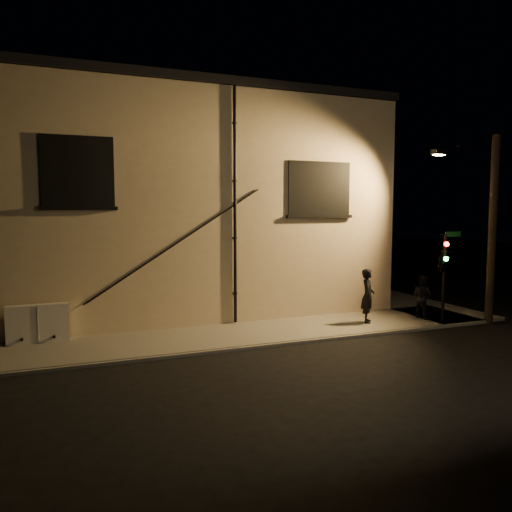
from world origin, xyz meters
name	(u,v)px	position (x,y,z in m)	size (l,w,h in m)	color
ground	(319,341)	(0.00, 0.00, 0.00)	(90.00, 90.00, 0.00)	black
sidewalk	(293,311)	(1.22, 4.39, 0.06)	(21.00, 16.00, 0.12)	slate
building	(166,205)	(-3.00, 8.99, 4.40)	(16.20, 12.23, 8.80)	beige
utility_cabinet	(38,324)	(-8.32, 2.70, 0.71)	(1.80, 0.30, 1.18)	silver
pedestrian_a	(368,296)	(2.68, 1.26, 1.10)	(0.71, 0.47, 1.95)	black
pedestrian_b	(422,297)	(5.01, 1.10, 0.94)	(0.80, 0.62, 1.64)	black
traffic_signal	(442,262)	(5.14, 0.27, 2.32)	(1.27, 1.93, 3.28)	black
streetlamp_pole	(489,224)	(6.99, 0.00, 3.68)	(2.02, 1.38, 6.88)	black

